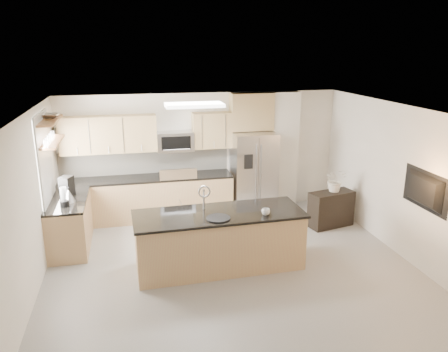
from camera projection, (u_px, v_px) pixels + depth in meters
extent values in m
plane|color=gray|center=(238.00, 281.00, 6.84)|extent=(6.50, 6.50, 0.00)
cube|color=silver|center=(240.00, 116.00, 6.10)|extent=(6.00, 6.50, 0.02)
cube|color=white|center=(202.00, 153.00, 9.52)|extent=(6.00, 0.02, 2.60)
cube|color=white|center=(341.00, 341.00, 3.43)|extent=(6.00, 0.02, 2.60)
cube|color=white|center=(23.00, 219.00, 5.86)|extent=(0.02, 6.50, 2.60)
cube|color=white|center=(417.00, 189.00, 7.09)|extent=(0.02, 6.50, 2.60)
cube|color=tan|center=(148.00, 199.00, 9.20)|extent=(3.55, 0.65, 0.88)
cube|color=black|center=(147.00, 178.00, 9.07)|extent=(3.55, 0.66, 0.04)
cube|color=beige|center=(146.00, 161.00, 9.29)|extent=(3.55, 0.02, 0.52)
cube|color=tan|center=(70.00, 224.00, 7.90)|extent=(0.65, 1.50, 0.88)
cube|color=black|center=(68.00, 200.00, 7.77)|extent=(0.66, 1.50, 0.04)
cube|color=black|center=(178.00, 196.00, 9.33)|extent=(0.76, 0.64, 0.90)
cube|color=black|center=(177.00, 176.00, 9.20)|extent=(0.76, 0.62, 0.03)
cube|color=#B8B9BB|center=(178.00, 174.00, 8.88)|extent=(0.76, 0.04, 0.22)
cube|color=tan|center=(108.00, 134.00, 8.81)|extent=(1.92, 0.33, 0.75)
cube|color=tan|center=(212.00, 130.00, 9.25)|extent=(0.82, 0.33, 0.75)
cube|color=#B8B9BB|center=(175.00, 141.00, 9.11)|extent=(0.76, 0.40, 0.40)
cube|color=black|center=(176.00, 143.00, 8.93)|extent=(0.60, 0.02, 0.28)
cube|color=#B8B9BB|center=(253.00, 173.00, 9.50)|extent=(0.92, 0.75, 1.78)
cube|color=gray|center=(258.00, 178.00, 9.14)|extent=(0.02, 0.01, 1.69)
cube|color=black|center=(249.00, 162.00, 8.99)|extent=(0.18, 0.03, 0.30)
cube|color=silver|center=(283.00, 150.00, 9.75)|extent=(0.60, 0.30, 2.60)
cube|color=white|center=(44.00, 160.00, 7.49)|extent=(0.03, 1.05, 1.55)
cube|color=silver|center=(45.00, 160.00, 7.49)|extent=(0.03, 1.15, 1.65)
cube|color=olive|center=(51.00, 142.00, 7.53)|extent=(0.30, 1.20, 0.04)
cube|color=olive|center=(49.00, 121.00, 7.42)|extent=(0.30, 1.20, 0.04)
cube|color=white|center=(194.00, 105.00, 7.53)|extent=(1.00, 0.50, 0.06)
cube|color=tan|center=(219.00, 241.00, 7.18)|extent=(2.72, 1.01, 0.91)
cube|color=black|center=(219.00, 214.00, 7.04)|extent=(2.78, 1.07, 0.04)
cube|color=black|center=(206.00, 216.00, 7.00)|extent=(0.57, 0.41, 0.01)
cylinder|color=#B8B9BB|center=(204.00, 199.00, 7.16)|extent=(0.03, 0.03, 0.34)
torus|color=#B8B9BB|center=(204.00, 192.00, 7.06)|extent=(0.21, 0.03, 0.21)
cube|color=black|center=(331.00, 209.00, 8.86)|extent=(0.97, 0.58, 0.73)
imported|color=silver|center=(266.00, 212.00, 6.94)|extent=(0.16, 0.16, 0.11)
cylinder|color=black|center=(218.00, 218.00, 6.79)|extent=(0.43, 0.43, 0.02)
cylinder|color=black|center=(65.00, 204.00, 7.40)|extent=(0.15, 0.15, 0.10)
cylinder|color=silver|center=(63.00, 194.00, 7.35)|extent=(0.11, 0.11, 0.24)
cone|color=#B8B9BB|center=(69.00, 195.00, 7.60)|extent=(0.21, 0.21, 0.23)
cylinder|color=black|center=(68.00, 189.00, 7.57)|extent=(0.04, 0.04, 0.04)
cube|color=black|center=(67.00, 186.00, 7.91)|extent=(0.27, 0.29, 0.36)
cylinder|color=#B8B9BB|center=(67.00, 192.00, 7.88)|extent=(0.12, 0.12, 0.13)
imported|color=#B8B9BB|center=(50.00, 115.00, 7.54)|extent=(0.45, 0.45, 0.10)
imported|color=silver|center=(336.00, 174.00, 8.70)|extent=(0.69, 0.62, 0.71)
imported|color=black|center=(421.00, 191.00, 6.87)|extent=(0.14, 1.08, 0.62)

